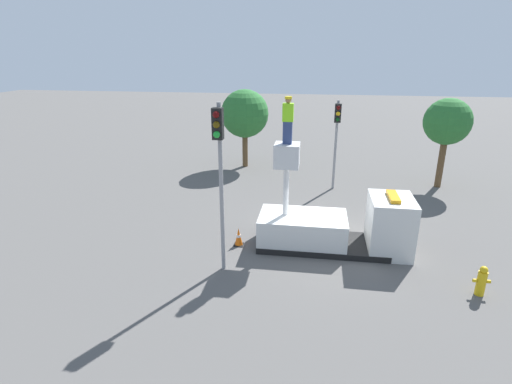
{
  "coord_description": "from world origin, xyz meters",
  "views": [
    {
      "loc": [
        -0.46,
        -14.78,
        7.51
      ],
      "look_at": [
        -2.53,
        -1.16,
        2.61
      ],
      "focal_mm": 28.0,
      "sensor_mm": 36.0,
      "label": 1
    }
  ],
  "objects": [
    {
      "name": "tree_right_bg",
      "position": [
        6.7,
        8.65,
        3.75
      ],
      "size": [
        2.57,
        2.57,
        5.09
      ],
      "color": "brown",
      "rests_on": "ground"
    },
    {
      "name": "tree_left_bg",
      "position": [
        -5.17,
        11.27,
        3.56
      ],
      "size": [
        3.15,
        3.15,
        5.16
      ],
      "color": "brown",
      "rests_on": "ground"
    },
    {
      "name": "traffic_cone_rear",
      "position": [
        -3.36,
        -0.4,
        0.36
      ],
      "size": [
        0.4,
        0.4,
        0.75
      ],
      "color": "black",
      "rests_on": "ground"
    },
    {
      "name": "ground_plane",
      "position": [
        0.0,
        0.0,
        0.0
      ],
      "size": [
        120.0,
        120.0,
        0.0
      ],
      "primitive_type": "plane",
      "color": "#565451"
    },
    {
      "name": "fire_hydrant",
      "position": [
        5.05,
        -2.68,
        0.51
      ],
      "size": [
        0.53,
        0.29,
        1.03
      ],
      "color": "gold",
      "rests_on": "ground"
    },
    {
      "name": "traffic_light_pole",
      "position": [
        -3.55,
        -2.45,
        4.2
      ],
      "size": [
        0.34,
        0.57,
        5.97
      ],
      "color": "gray",
      "rests_on": "ground"
    },
    {
      "name": "worker",
      "position": [
        -1.52,
        0.0,
        5.07
      ],
      "size": [
        0.4,
        0.26,
        1.75
      ],
      "color": "navy",
      "rests_on": "bucket_truck"
    },
    {
      "name": "bucket_truck",
      "position": [
        0.51,
        0.0,
        0.89
      ],
      "size": [
        5.94,
        2.15,
        4.19
      ],
      "color": "black",
      "rests_on": "ground"
    },
    {
      "name": "traffic_light_across",
      "position": [
        0.64,
        7.26,
        3.54
      ],
      "size": [
        0.34,
        0.57,
        4.99
      ],
      "color": "gray",
      "rests_on": "ground"
    }
  ]
}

